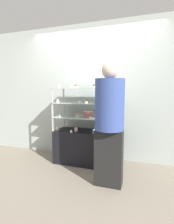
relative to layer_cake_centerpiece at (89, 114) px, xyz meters
name	(u,v)px	position (x,y,z in m)	size (l,w,h in m)	color
ground_plane	(87,163)	(-0.01, -0.07, -0.91)	(20.00, 20.00, 0.00)	gray
back_wall	(93,92)	(-0.01, 0.31, 0.39)	(8.00, 0.05, 2.60)	#A8B2AD
display_base	(87,147)	(-0.01, -0.07, -0.61)	(1.16, 0.47, 0.60)	black
display_riser_lower	(87,118)	(-0.01, -0.07, -0.07)	(1.16, 0.47, 0.25)	#B7B7BC
display_riser_middle	(87,104)	(-0.01, -0.07, 0.19)	(1.16, 0.47, 0.25)	#B7B7BC
display_riser_upper	(87,89)	(-0.01, -0.07, 0.44)	(1.16, 0.47, 0.25)	#B7B7BC
layer_cake_centerpiece	(89,114)	(0.00, 0.00, 0.00)	(0.16, 0.16, 0.10)	#C66660
sheet_cake_frosted	(106,86)	(0.33, -0.06, 0.49)	(0.20, 0.13, 0.07)	#C66660
cupcake_0	(58,128)	(-0.54, -0.19, -0.27)	(0.07, 0.07, 0.08)	beige
cupcake_1	(76,130)	(-0.18, -0.17, -0.27)	(0.07, 0.07, 0.08)	#CCB28C
cupcake_2	(95,131)	(0.17, -0.20, -0.27)	(0.07, 0.07, 0.08)	#CCB28C
cupcake_3	(115,133)	(0.52, -0.18, -0.27)	(0.07, 0.07, 0.08)	#CCB28C
price_tag_0	(71,131)	(-0.22, -0.29, -0.28)	(0.04, 0.00, 0.04)	white
cupcake_4	(60,114)	(-0.52, -0.11, -0.02)	(0.05, 0.05, 0.07)	beige
cupcake_5	(77,115)	(-0.17, -0.14, -0.02)	(0.05, 0.05, 0.07)	beige
cupcake_6	(96,116)	(0.18, -0.12, -0.02)	(0.05, 0.05, 0.07)	white
cupcake_7	(115,117)	(0.51, -0.18, -0.02)	(0.05, 0.05, 0.07)	#CCB28C
price_tag_1	(90,118)	(0.13, -0.29, -0.03)	(0.04, 0.00, 0.04)	white
cupcake_8	(58,101)	(-0.54, -0.15, 0.24)	(0.06, 0.06, 0.07)	white
cupcake_9	(86,101)	(0.00, -0.13, 0.24)	(0.06, 0.06, 0.07)	white
cupcake_10	(116,102)	(0.53, -0.18, 0.24)	(0.06, 0.06, 0.07)	#CCB28C
price_tag_2	(80,102)	(-0.06, -0.29, 0.23)	(0.04, 0.00, 0.04)	white
cupcake_11	(59,86)	(-0.51, -0.14, 0.49)	(0.06, 0.06, 0.07)	#CCB28C
cupcake_12	(76,86)	(-0.18, -0.15, 0.49)	(0.06, 0.06, 0.07)	white
cupcake_13	(95,86)	(0.16, -0.16, 0.49)	(0.06, 0.06, 0.07)	beige
cupcake_14	(116,86)	(0.52, -0.17, 0.49)	(0.06, 0.06, 0.07)	beige
price_tag_3	(112,86)	(0.47, -0.29, 0.48)	(0.04, 0.00, 0.04)	white
donut_glazed	(73,87)	(-0.30, -0.02, 0.48)	(0.13, 0.13, 0.04)	#EFE5CC
customer_figure	(109,121)	(0.52, -0.68, 0.00)	(0.39, 0.39, 1.69)	black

